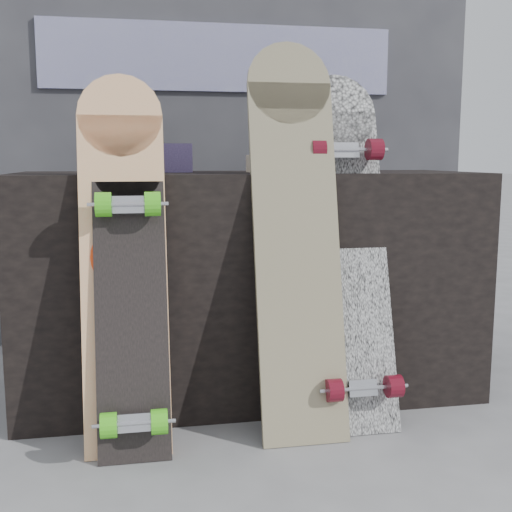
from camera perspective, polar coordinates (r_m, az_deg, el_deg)
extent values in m
plane|color=slate|center=(1.99, 2.04, -16.66)|extent=(60.00, 60.00, 0.00)
cube|color=black|center=(2.33, -0.62, -2.44)|extent=(1.60, 0.60, 0.80)
cube|color=#333237|center=(3.13, -3.44, 13.27)|extent=(2.40, 0.20, 2.20)
cube|color=#0F0E57|center=(3.05, -3.20, 17.19)|extent=(1.60, 0.02, 0.30)
cube|color=#3E3369|center=(2.32, -8.04, 8.62)|extent=(0.18, 0.12, 0.10)
cube|color=#3E3369|center=(2.46, 8.77, 8.84)|extent=(0.14, 0.14, 0.12)
cube|color=#D1B78C|center=(2.31, 2.04, 8.21)|extent=(0.22, 0.10, 0.06)
cube|color=beige|center=(1.90, -11.62, -2.48)|extent=(0.25, 0.22, 0.98)
cylinder|color=beige|center=(1.97, -12.02, 12.10)|extent=(0.25, 0.07, 0.25)
cylinder|color=#FF4010|center=(1.90, -11.69, -0.07)|extent=(0.19, 0.04, 0.19)
cube|color=black|center=(1.91, -11.42, -9.66)|extent=(0.10, 0.04, 0.18)
cube|color=beige|center=(1.97, 3.72, -0.34)|extent=(0.27, 0.28, 1.09)
cylinder|color=beige|center=(2.09, 2.93, 15.07)|extent=(0.27, 0.08, 0.26)
cube|color=white|center=(2.08, 8.22, -1.09)|extent=(0.26, 0.32, 1.00)
cylinder|color=white|center=(2.20, 7.21, 12.52)|extent=(0.26, 0.09, 0.25)
cube|color=silver|center=(2.03, 9.40, -11.49)|extent=(0.09, 0.04, 0.06)
cylinder|color=#580C19|center=(1.98, 6.95, -11.77)|extent=(0.04, 0.07, 0.07)
cylinder|color=#580C19|center=(2.05, 12.15, -11.25)|extent=(0.05, 0.07, 0.07)
cube|color=silver|center=(2.11, 7.85, 9.21)|extent=(0.09, 0.04, 0.06)
cylinder|color=#580C19|center=(2.07, 5.48, 9.42)|extent=(0.04, 0.07, 0.07)
cylinder|color=#580C19|center=(2.13, 10.49, 9.30)|extent=(0.05, 0.07, 0.07)
cube|color=black|center=(1.89, -11.02, -4.94)|extent=(0.21, 0.22, 0.82)
cylinder|color=black|center=(1.94, -11.37, 7.65)|extent=(0.21, 0.07, 0.20)
cube|color=silver|center=(1.87, -10.77, -14.32)|extent=(0.09, 0.04, 0.06)
cylinder|color=#48CA1C|center=(1.85, -12.96, -14.46)|extent=(0.05, 0.07, 0.07)
cylinder|color=#48CA1C|center=(1.85, -8.59, -14.35)|extent=(0.05, 0.07, 0.07)
cube|color=silver|center=(1.87, -11.29, 4.43)|extent=(0.09, 0.04, 0.06)
cylinder|color=#48CA1C|center=(1.86, -13.41, 4.47)|extent=(0.05, 0.07, 0.07)
cylinder|color=#48CA1C|center=(1.85, -9.19, 4.59)|extent=(0.05, 0.07, 0.07)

